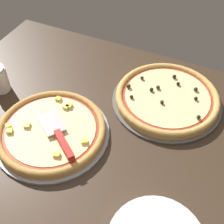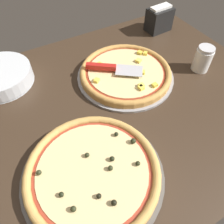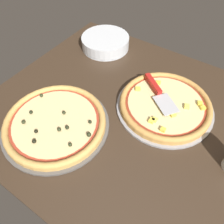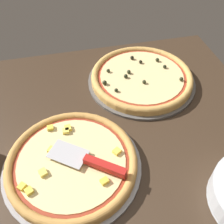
# 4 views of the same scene
# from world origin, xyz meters

# --- Properties ---
(ground_plane) EXTENTS (1.24, 1.01, 0.04)m
(ground_plane) POSITION_xyz_m (0.00, 0.00, -0.02)
(ground_plane) COLOR #38281C
(pizza_pan_front) EXTENTS (0.41, 0.41, 0.01)m
(pizza_pan_front) POSITION_xyz_m (-0.08, -0.10, 0.01)
(pizza_pan_front) COLOR #939399
(pizza_pan_front) RESTS_ON ground_plane
(pizza_front) EXTENTS (0.38, 0.38, 0.03)m
(pizza_front) POSITION_xyz_m (-0.08, -0.10, 0.03)
(pizza_front) COLOR #C68E47
(pizza_front) RESTS_ON pizza_pan_front
(pizza_pan_back) EXTENTS (0.42, 0.42, 0.01)m
(pizza_pan_back) POSITION_xyz_m (0.24, 0.22, 0.01)
(pizza_pan_back) COLOR #565451
(pizza_pan_back) RESTS_ON ground_plane
(pizza_back) EXTENTS (0.40, 0.40, 0.04)m
(pizza_back) POSITION_xyz_m (0.24, 0.22, 0.03)
(pizza_back) COLOR tan
(pizza_back) RESTS_ON pizza_pan_back
(serving_spatula) EXTENTS (0.22, 0.18, 0.02)m
(serving_spatula) POSITION_xyz_m (-0.01, -0.14, 0.05)
(serving_spatula) COLOR #B7B7BC
(serving_spatula) RESTS_ON pizza_front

